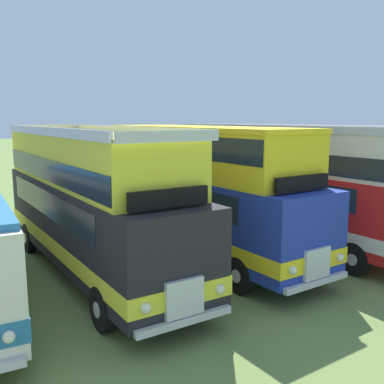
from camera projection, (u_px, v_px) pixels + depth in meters
bus_fifth_in_row at (90, 198)px, 13.32m from camera, size 2.75×10.73×4.52m
bus_sixth_in_row at (202, 186)px, 15.11m from camera, size 2.93×10.09×4.49m
bus_seventh_in_row at (284, 180)px, 17.21m from camera, size 2.82×11.70×4.52m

